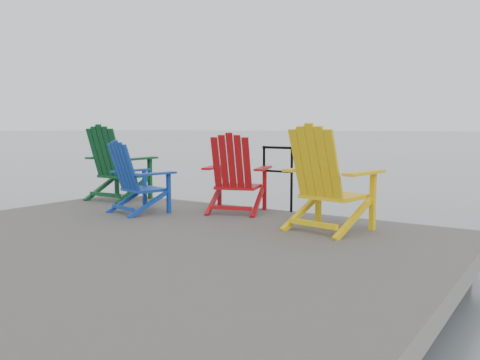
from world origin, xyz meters
The scene contains 7 objects.
ground centered at (0.00, 0.00, 0.00)m, with size 400.00×400.00×0.00m, color slate.
dock centered at (0.00, 0.00, 0.35)m, with size 6.00×5.00×1.40m.
handrail centered at (0.25, 2.45, 1.04)m, with size 0.48×0.04×0.90m.
chair_green centered at (-2.41, 1.95, 1.09)m, with size 0.96×0.89×1.16m.
chair_blue centered at (-1.24, 1.22, 0.98)m, with size 0.88×0.84×0.96m.
chair_red centered at (-0.13, 1.97, 1.03)m, with size 1.00×0.95×1.05m.
chair_yellow centered at (1.39, 1.54, 1.09)m, with size 1.03×0.97×1.16m.
Camera 1 is at (3.68, -3.70, 1.66)m, focal length 38.00 mm.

